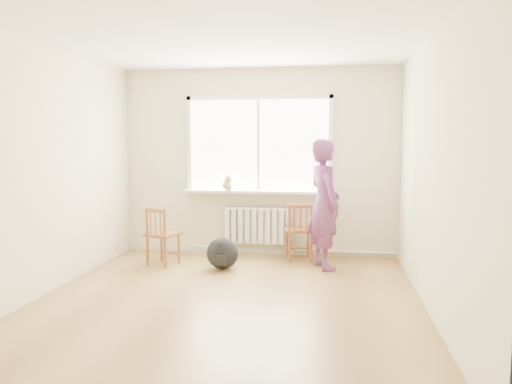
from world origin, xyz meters
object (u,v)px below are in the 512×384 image
at_px(cat, 228,183).
at_px(backpack, 222,253).
at_px(person, 324,204).
at_px(chair_right, 299,232).
at_px(chair_left, 161,236).

distance_m(cat, backpack, 1.15).
bearing_deg(backpack, person, 11.05).
relative_size(chair_right, backpack, 1.96).
bearing_deg(backpack, chair_right, 31.94).
height_order(chair_right, backpack, chair_right).
bearing_deg(person, chair_right, 20.36).
xyz_separation_m(cat, backpack, (0.08, -0.78, -0.85)).
bearing_deg(person, cat, 44.64).
xyz_separation_m(chair_left, backpack, (0.85, -0.07, -0.19)).
bearing_deg(chair_left, chair_right, -144.41).
bearing_deg(backpack, chair_left, 175.06).
relative_size(cat, backpack, 0.90).
bearing_deg(chair_right, person, 123.18).
relative_size(chair_right, cat, 2.18).
xyz_separation_m(chair_right, person, (0.34, -0.34, 0.43)).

